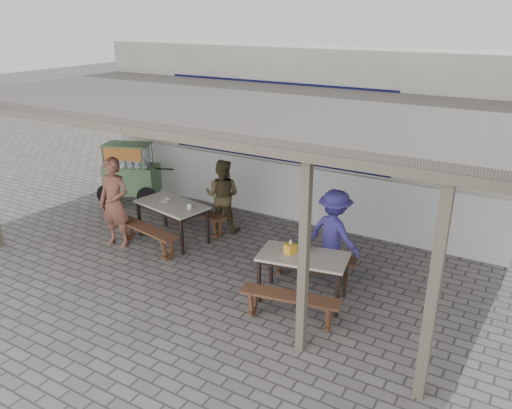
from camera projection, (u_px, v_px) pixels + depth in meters
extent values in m
plane|color=slate|center=(198.00, 275.00, 8.39)|extent=(60.00, 60.00, 0.00)
cube|color=beige|center=(295.00, 131.00, 10.66)|extent=(9.00, 1.20, 3.50)
cube|color=white|center=(280.00, 190.00, 10.56)|extent=(9.00, 0.10, 1.20)
cube|color=#0E1141|center=(273.00, 121.00, 10.15)|extent=(5.00, 0.03, 1.60)
cube|color=#5D5750|center=(227.00, 102.00, 8.21)|extent=(9.00, 4.20, 0.12)
cube|color=#68604E|center=(141.00, 132.00, 6.59)|extent=(9.00, 0.12, 0.12)
cube|color=#68604E|center=(433.00, 294.00, 5.26)|extent=(0.12, 0.12, 2.70)
cube|color=#68604E|center=(304.00, 256.00, 6.07)|extent=(0.11, 0.11, 2.70)
cube|color=beige|center=(172.00, 204.00, 9.43)|extent=(1.50, 1.00, 0.04)
cube|color=black|center=(172.00, 207.00, 9.45)|extent=(1.39, 0.89, 0.06)
cube|color=black|center=(139.00, 219.00, 9.73)|extent=(0.05, 0.05, 0.71)
cube|color=black|center=(182.00, 237.00, 8.95)|extent=(0.05, 0.05, 0.71)
cube|color=black|center=(165.00, 210.00, 10.17)|extent=(0.05, 0.05, 0.71)
cube|color=black|center=(207.00, 227.00, 9.39)|extent=(0.05, 0.05, 0.71)
cube|color=brown|center=(146.00, 229.00, 9.11)|extent=(1.51, 0.56, 0.04)
cube|color=brown|center=(128.00, 231.00, 9.56)|extent=(0.10, 0.28, 0.41)
cube|color=brown|center=(168.00, 249.00, 8.82)|extent=(0.10, 0.28, 0.41)
cube|color=brown|center=(196.00, 210.00, 9.96)|extent=(1.51, 0.56, 0.04)
cube|color=brown|center=(178.00, 213.00, 10.41)|extent=(0.10, 0.28, 0.41)
cube|color=brown|center=(217.00, 228.00, 9.67)|extent=(0.10, 0.28, 0.41)
cube|color=beige|center=(303.00, 257.00, 7.41)|extent=(1.42, 0.93, 0.04)
cube|color=black|center=(303.00, 260.00, 7.43)|extent=(1.30, 0.82, 0.06)
cube|color=black|center=(259.00, 281.00, 7.48)|extent=(0.05, 0.05, 0.71)
cube|color=black|center=(338.00, 295.00, 7.10)|extent=(0.05, 0.05, 0.71)
cube|color=black|center=(271.00, 264.00, 7.99)|extent=(0.05, 0.05, 0.71)
cube|color=black|center=(345.00, 276.00, 7.62)|extent=(0.05, 0.05, 0.71)
cube|color=brown|center=(290.00, 296.00, 6.94)|extent=(1.44, 0.54, 0.04)
cube|color=brown|center=(253.00, 303.00, 7.19)|extent=(0.10, 0.28, 0.41)
cube|color=brown|center=(329.00, 318.00, 6.84)|extent=(0.10, 0.28, 0.41)
cube|color=brown|center=(313.00, 255.00, 8.11)|extent=(1.44, 0.54, 0.04)
cube|color=brown|center=(280.00, 262.00, 8.36)|extent=(0.10, 0.28, 0.41)
cube|color=brown|center=(346.00, 273.00, 8.01)|extent=(0.10, 0.28, 0.41)
cube|color=#689362|center=(132.00, 178.00, 11.44)|extent=(1.33, 0.99, 0.62)
cube|color=#689362|center=(133.00, 192.00, 11.55)|extent=(1.27, 0.94, 0.04)
cylinder|color=black|center=(107.00, 195.00, 11.33)|extent=(0.48, 0.21, 0.49)
cylinder|color=black|center=(147.00, 198.00, 11.16)|extent=(0.48, 0.21, 0.49)
cube|color=silver|center=(128.00, 155.00, 11.24)|extent=(1.09, 0.83, 0.48)
cube|color=#689362|center=(127.00, 144.00, 11.16)|extent=(1.14, 0.87, 0.04)
cube|color=#D74632|center=(122.00, 155.00, 10.96)|extent=(0.83, 0.32, 0.28)
cylinder|color=black|center=(160.00, 169.00, 11.22)|extent=(0.59, 0.24, 0.04)
imported|color=brown|center=(115.00, 203.00, 9.17)|extent=(0.67, 0.49, 1.70)
imported|color=#4F4326|center=(222.00, 196.00, 9.86)|extent=(0.83, 0.72, 1.48)
imported|color=#403894|center=(334.00, 234.00, 8.13)|extent=(1.09, 0.83, 1.50)
cube|color=gold|center=(290.00, 249.00, 7.45)|extent=(0.19, 0.19, 0.15)
cube|color=#377433|center=(303.00, 246.00, 7.55)|extent=(0.20, 0.15, 0.12)
cylinder|color=white|center=(189.00, 206.00, 9.17)|extent=(0.08, 0.08, 0.09)
imported|color=silver|center=(165.00, 200.00, 9.52)|extent=(0.19, 0.19, 0.04)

